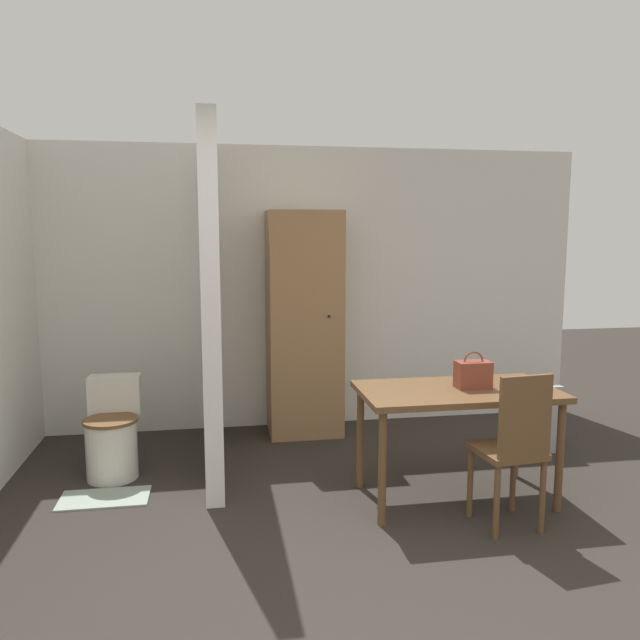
% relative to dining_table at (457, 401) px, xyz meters
% --- Properties ---
extents(wall_back, '(5.32, 0.12, 2.50)m').
position_rel_dining_table_xyz_m(wall_back, '(-0.86, 1.86, 0.58)').
color(wall_back, silver).
rests_on(wall_back, ground_plane).
extents(partition_wall, '(0.12, 1.69, 2.50)m').
position_rel_dining_table_xyz_m(partition_wall, '(-1.56, 0.96, 0.58)').
color(partition_wall, silver).
rests_on(partition_wall, ground_plane).
extents(dining_table, '(1.27, 0.69, 0.75)m').
position_rel_dining_table_xyz_m(dining_table, '(0.00, 0.00, 0.00)').
color(dining_table, brown).
rests_on(dining_table, ground_plane).
extents(wooden_chair, '(0.40, 0.40, 0.96)m').
position_rel_dining_table_xyz_m(wooden_chair, '(0.17, -0.47, -0.15)').
color(wooden_chair, brown).
rests_on(wooden_chair, ground_plane).
extents(toilet, '(0.38, 0.53, 0.70)m').
position_rel_dining_table_xyz_m(toilet, '(-2.29, 0.80, -0.36)').
color(toilet, silver).
rests_on(toilet, ground_plane).
extents(handbag, '(0.22, 0.13, 0.24)m').
position_rel_dining_table_xyz_m(handbag, '(0.11, 0.00, 0.17)').
color(handbag, brown).
rests_on(handbag, dining_table).
extents(wooden_cabinet, '(0.63, 0.50, 1.93)m').
position_rel_dining_table_xyz_m(wooden_cabinet, '(-0.78, 1.54, 0.30)').
color(wooden_cabinet, '#997047').
rests_on(wooden_cabinet, ground_plane).
extents(bath_mat, '(0.58, 0.32, 0.01)m').
position_rel_dining_table_xyz_m(bath_mat, '(-2.29, 0.37, -0.66)').
color(bath_mat, '#99A899').
rests_on(bath_mat, ground_plane).
extents(space_heater, '(0.25, 0.22, 0.54)m').
position_rel_dining_table_xyz_m(space_heater, '(1.04, 0.78, -0.39)').
color(space_heater, '#9E9EA3').
rests_on(space_heater, ground_plane).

